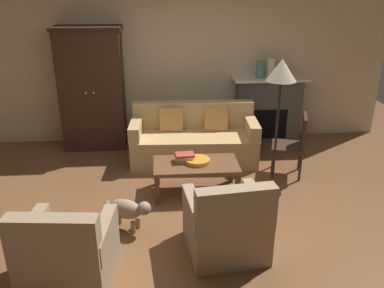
{
  "coord_description": "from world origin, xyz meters",
  "views": [
    {
      "loc": [
        -0.28,
        -4.23,
        2.6
      ],
      "look_at": [
        0.12,
        0.81,
        0.55
      ],
      "focal_mm": 37.4,
      "sensor_mm": 36.0,
      "label": 1
    }
  ],
  "objects_px": {
    "armchair_near_left": "(68,256)",
    "armchair_near_right": "(227,226)",
    "mantel_vase_jade": "(260,69)",
    "floor_lamp": "(281,79)",
    "side_chair_wooden": "(295,141)",
    "armoire": "(92,89)",
    "mantel_vase_slate": "(281,72)",
    "couch": "(194,140)",
    "book_stack": "(184,158)",
    "fruit_bowl": "(198,161)",
    "mantel_vase_cream": "(271,68)",
    "coffee_table": "(196,167)",
    "fireplace": "(268,108)",
    "dog": "(128,210)"
  },
  "relations": [
    {
      "from": "armchair_near_left",
      "to": "armchair_near_right",
      "type": "height_order",
      "value": "same"
    },
    {
      "from": "mantel_vase_jade",
      "to": "floor_lamp",
      "type": "bearing_deg",
      "value": -96.84
    },
    {
      "from": "armchair_near_left",
      "to": "side_chair_wooden",
      "type": "relative_size",
      "value": 0.98
    },
    {
      "from": "armoire",
      "to": "armchair_near_right",
      "type": "relative_size",
      "value": 2.25
    },
    {
      "from": "armoire",
      "to": "armchair_near_right",
      "type": "height_order",
      "value": "armoire"
    },
    {
      "from": "mantel_vase_slate",
      "to": "armchair_near_right",
      "type": "bearing_deg",
      "value": -114.01
    },
    {
      "from": "couch",
      "to": "book_stack",
      "type": "height_order",
      "value": "couch"
    },
    {
      "from": "fruit_bowl",
      "to": "side_chair_wooden",
      "type": "height_order",
      "value": "side_chair_wooden"
    },
    {
      "from": "book_stack",
      "to": "mantel_vase_cream",
      "type": "relative_size",
      "value": 0.84
    },
    {
      "from": "coffee_table",
      "to": "side_chair_wooden",
      "type": "height_order",
      "value": "side_chair_wooden"
    },
    {
      "from": "mantel_vase_slate",
      "to": "armchair_near_left",
      "type": "bearing_deg",
      "value": -129.76
    },
    {
      "from": "mantel_vase_slate",
      "to": "floor_lamp",
      "type": "height_order",
      "value": "floor_lamp"
    },
    {
      "from": "armoire",
      "to": "mantel_vase_jade",
      "type": "xyz_separation_m",
      "value": [
        2.77,
        0.06,
        0.27
      ]
    },
    {
      "from": "fireplace",
      "to": "coffee_table",
      "type": "height_order",
      "value": "fireplace"
    },
    {
      "from": "couch",
      "to": "fruit_bowl",
      "type": "relative_size",
      "value": 6.03
    },
    {
      "from": "mantel_vase_slate",
      "to": "side_chair_wooden",
      "type": "bearing_deg",
      "value": -96.2
    },
    {
      "from": "mantel_vase_slate",
      "to": "couch",
      "type": "bearing_deg",
      "value": -154.19
    },
    {
      "from": "armoire",
      "to": "couch",
      "type": "bearing_deg",
      "value": -23.0
    },
    {
      "from": "couch",
      "to": "armchair_near_right",
      "type": "relative_size",
      "value": 2.22
    },
    {
      "from": "mantel_vase_jade",
      "to": "floor_lamp",
      "type": "relative_size",
      "value": 0.16
    },
    {
      "from": "dog",
      "to": "floor_lamp",
      "type": "bearing_deg",
      "value": 20.47
    },
    {
      "from": "armoire",
      "to": "mantel_vase_cream",
      "type": "relative_size",
      "value": 6.23
    },
    {
      "from": "book_stack",
      "to": "couch",
      "type": "bearing_deg",
      "value": 78.47
    },
    {
      "from": "mantel_vase_jade",
      "to": "armchair_near_left",
      "type": "bearing_deg",
      "value": -126.07
    },
    {
      "from": "fireplace",
      "to": "floor_lamp",
      "type": "distance_m",
      "value": 2.22
    },
    {
      "from": "armchair_near_right",
      "to": "mantel_vase_jade",
      "type": "bearing_deg",
      "value": 71.74
    },
    {
      "from": "fireplace",
      "to": "book_stack",
      "type": "relative_size",
      "value": 4.71
    },
    {
      "from": "mantel_vase_cream",
      "to": "floor_lamp",
      "type": "xyz_separation_m",
      "value": [
        -0.41,
        -1.94,
        0.26
      ]
    },
    {
      "from": "coffee_table",
      "to": "mantel_vase_slate",
      "type": "height_order",
      "value": "mantel_vase_slate"
    },
    {
      "from": "fireplace",
      "to": "side_chair_wooden",
      "type": "relative_size",
      "value": 1.4
    },
    {
      "from": "couch",
      "to": "armchair_near_right",
      "type": "bearing_deg",
      "value": -86.61
    },
    {
      "from": "fruit_bowl",
      "to": "mantel_vase_slate",
      "type": "xyz_separation_m",
      "value": [
        1.57,
        1.8,
        0.76
      ]
    },
    {
      "from": "couch",
      "to": "coffee_table",
      "type": "distance_m",
      "value": 1.08
    },
    {
      "from": "fireplace",
      "to": "mantel_vase_slate",
      "type": "relative_size",
      "value": 7.72
    },
    {
      "from": "fireplace",
      "to": "armoire",
      "type": "height_order",
      "value": "armoire"
    },
    {
      "from": "armchair_near_right",
      "to": "mantel_vase_slate",
      "type": "bearing_deg",
      "value": 65.99
    },
    {
      "from": "fireplace",
      "to": "armoire",
      "type": "xyz_separation_m",
      "value": [
        -2.95,
        -0.08,
        0.42
      ]
    },
    {
      "from": "side_chair_wooden",
      "to": "mantel_vase_cream",
      "type": "bearing_deg",
      "value": 91.17
    },
    {
      "from": "armoire",
      "to": "side_chair_wooden",
      "type": "xyz_separation_m",
      "value": [
        2.98,
        -1.33,
        -0.48
      ]
    },
    {
      "from": "armoire",
      "to": "book_stack",
      "type": "bearing_deg",
      "value": -50.51
    },
    {
      "from": "fruit_bowl",
      "to": "side_chair_wooden",
      "type": "xyz_separation_m",
      "value": [
        1.42,
        0.4,
        0.07
      ]
    },
    {
      "from": "mantel_vase_slate",
      "to": "armchair_near_left",
      "type": "relative_size",
      "value": 0.19
    },
    {
      "from": "mantel_vase_jade",
      "to": "mantel_vase_slate",
      "type": "height_order",
      "value": "mantel_vase_jade"
    },
    {
      "from": "couch",
      "to": "armchair_near_right",
      "type": "distance_m",
      "value": 2.38
    },
    {
      "from": "coffee_table",
      "to": "dog",
      "type": "bearing_deg",
      "value": -136.21
    },
    {
      "from": "armoire",
      "to": "book_stack",
      "type": "xyz_separation_m",
      "value": [
        1.39,
        -1.69,
        -0.52
      ]
    },
    {
      "from": "mantel_vase_jade",
      "to": "armchair_near_left",
      "type": "height_order",
      "value": "mantel_vase_jade"
    },
    {
      "from": "side_chair_wooden",
      "to": "book_stack",
      "type": "bearing_deg",
      "value": -167.27
    },
    {
      "from": "mantel_vase_jade",
      "to": "mantel_vase_slate",
      "type": "relative_size",
      "value": 1.69
    },
    {
      "from": "mantel_vase_jade",
      "to": "mantel_vase_cream",
      "type": "xyz_separation_m",
      "value": [
        0.18,
        0.0,
        0.02
      ]
    }
  ]
}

